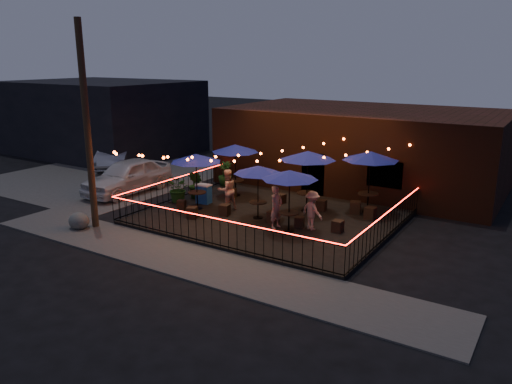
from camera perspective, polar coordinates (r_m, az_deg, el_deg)
ground at (r=19.41m, az=-1.43°, el=-4.71°), size 110.00×110.00×0.00m
patio at (r=20.99m, az=1.61°, el=-2.95°), size 10.00×8.00×0.15m
sidewalk at (r=16.98m, az=-7.59°, el=-7.74°), size 18.00×2.50×0.05m
parking_lot at (r=30.04m, az=-16.41°, el=1.86°), size 11.00×12.00×0.02m
brick_building at (r=27.16m, az=12.18°, el=5.07°), size 14.00×8.00×4.00m
background_building at (r=37.34m, az=-17.11°, el=8.19°), size 12.00×9.00×5.00m
utility_pole at (r=20.18m, az=-18.75°, el=6.97°), size 0.26×0.26×8.00m
fence_front at (r=17.66m, az=-5.06°, el=-4.53°), size 10.00×0.04×1.04m
fence_left at (r=23.66m, az=-8.84°, el=0.45°), size 0.04×8.00×1.04m
fence_right at (r=18.88m, az=14.80°, el=-3.68°), size 0.04×8.00×1.04m
festoon_lights at (r=20.64m, az=-1.18°, el=3.76°), size 10.02×8.72×1.32m
cafe_table_0 at (r=21.56m, az=-6.88°, el=3.79°), size 2.63×2.63×2.45m
cafe_table_1 at (r=23.60m, az=-2.40°, el=4.94°), size 2.94×2.94×2.48m
cafe_table_2 at (r=20.17m, az=0.23°, el=2.49°), size 2.16×2.16×2.21m
cafe_table_3 at (r=21.17m, az=5.95°, el=4.08°), size 3.05×3.05×2.64m
cafe_table_4 at (r=18.63m, az=3.86°, el=1.89°), size 2.84×2.84×2.39m
cafe_table_5 at (r=21.51m, az=12.96°, el=3.95°), size 2.96×2.96×2.64m
bistro_chair_0 at (r=22.09m, az=-8.51°, el=-1.43°), size 0.44×0.44×0.40m
bistro_chair_1 at (r=20.79m, az=-7.32°, el=-2.34°), size 0.52×0.52×0.47m
bistro_chair_2 at (r=24.50m, az=-5.62°, el=0.32°), size 0.36×0.36×0.40m
bistro_chair_3 at (r=23.63m, az=-2.81°, el=-0.13°), size 0.45×0.45×0.45m
bistro_chair_4 at (r=21.03m, az=-3.61°, el=-2.06°), size 0.46×0.46×0.47m
bistro_chair_5 at (r=20.12m, az=1.95°, el=-2.83°), size 0.41×0.41×0.47m
bistro_chair_6 at (r=22.80m, az=2.89°, el=-0.75°), size 0.42×0.42×0.41m
bistro_chair_7 at (r=21.80m, az=7.48°, el=-1.53°), size 0.44×0.44×0.47m
bistro_chair_8 at (r=19.62m, az=4.99°, el=-3.44°), size 0.43×0.43×0.41m
bistro_chair_9 at (r=19.26m, az=9.32°, el=-3.88°), size 0.39×0.39×0.45m
bistro_chair_10 at (r=21.67m, az=11.28°, el=-1.74°), size 0.54×0.54×0.51m
bistro_chair_11 at (r=21.06m, az=12.92°, el=-2.36°), size 0.43×0.43×0.49m
patron_a at (r=19.33m, az=2.33°, el=-1.73°), size 0.49×0.66×1.67m
patron_b at (r=21.58m, az=-3.34°, el=0.25°), size 0.98×1.08×1.80m
patron_c at (r=19.25m, az=6.43°, el=-2.11°), size 1.12×0.86×1.53m
potted_shrub_a at (r=23.05m, az=-8.83°, el=0.36°), size 1.32×1.20×1.26m
potted_shrub_b at (r=23.55m, az=-6.89°, el=0.84°), size 0.88×0.78×1.34m
potted_shrub_c at (r=25.80m, az=-3.56°, el=2.10°), size 0.79×0.79×1.27m
cooler at (r=22.79m, az=-5.99°, el=-0.19°), size 0.69×0.52×0.88m
boulder at (r=20.91m, az=-19.58°, el=-3.14°), size 0.99×0.88×0.69m
car_white at (r=25.76m, az=-14.47°, el=1.77°), size 2.08×5.01×1.70m
car_silver at (r=32.09m, az=-15.81°, el=4.23°), size 4.58×5.02×1.67m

